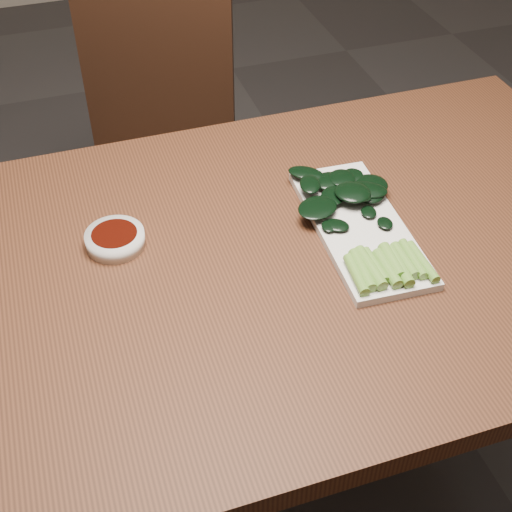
% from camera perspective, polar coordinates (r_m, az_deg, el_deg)
% --- Properties ---
extents(ground, '(6.00, 6.00, 0.00)m').
position_cam_1_polar(ground, '(1.73, -0.17, -18.78)').
color(ground, '#322F2F').
rests_on(ground, ground).
extents(table, '(1.40, 0.80, 0.75)m').
position_cam_1_polar(table, '(1.18, -0.23, -2.67)').
color(table, '#462414').
rests_on(table, ground).
extents(chair_far, '(0.49, 0.49, 0.89)m').
position_cam_1_polar(chair_far, '(1.84, -7.82, 7.78)').
color(chair_far, black).
rests_on(chair_far, ground).
extents(sauce_bowl, '(0.10, 0.10, 0.03)m').
position_cam_1_polar(sauce_bowl, '(1.17, -11.21, 1.35)').
color(sauce_bowl, silver).
rests_on(sauce_bowl, table).
extents(serving_plate, '(0.16, 0.34, 0.01)m').
position_cam_1_polar(serving_plate, '(1.19, 8.29, 2.30)').
color(serving_plate, silver).
rests_on(serving_plate, table).
extents(gai_lan, '(0.20, 0.35, 0.03)m').
position_cam_1_polar(gai_lan, '(1.19, 8.20, 3.33)').
color(gai_lan, '#659834').
rests_on(gai_lan, serving_plate).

